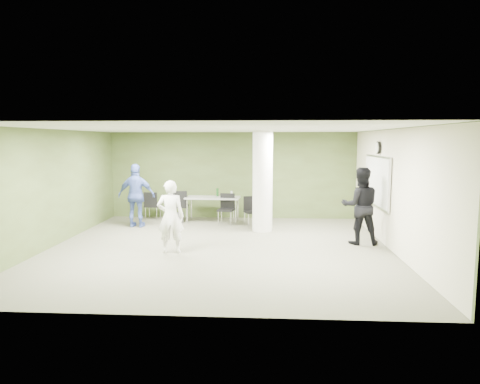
# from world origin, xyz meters

# --- Properties ---
(floor) EXTENTS (8.00, 8.00, 0.00)m
(floor) POSITION_xyz_m (0.00, 0.00, 0.00)
(floor) COLOR #515140
(floor) RESTS_ON ground
(ceiling) EXTENTS (8.00, 8.00, 0.00)m
(ceiling) POSITION_xyz_m (0.00, 0.00, 2.80)
(ceiling) COLOR white
(ceiling) RESTS_ON wall_back
(wall_back) EXTENTS (8.00, 2.80, 0.02)m
(wall_back) POSITION_xyz_m (0.00, 4.00, 1.40)
(wall_back) COLOR #434F25
(wall_back) RESTS_ON floor
(wall_left) EXTENTS (0.02, 8.00, 2.80)m
(wall_left) POSITION_xyz_m (-4.00, 0.00, 1.40)
(wall_left) COLOR #434F25
(wall_left) RESTS_ON floor
(wall_right_cream) EXTENTS (0.02, 8.00, 2.80)m
(wall_right_cream) POSITION_xyz_m (4.00, 0.00, 1.40)
(wall_right_cream) COLOR beige
(wall_right_cream) RESTS_ON floor
(column) EXTENTS (0.56, 0.56, 2.80)m
(column) POSITION_xyz_m (1.00, 2.00, 1.40)
(column) COLOR silver
(column) RESTS_ON floor
(whiteboard) EXTENTS (0.05, 2.30, 1.30)m
(whiteboard) POSITION_xyz_m (3.92, 1.20, 1.50)
(whiteboard) COLOR silver
(whiteboard) RESTS_ON wall_right_cream
(wall_clock) EXTENTS (0.06, 0.32, 0.32)m
(wall_clock) POSITION_xyz_m (3.92, 1.20, 2.35)
(wall_clock) COLOR black
(wall_clock) RESTS_ON wall_right_cream
(folding_table) EXTENTS (1.70, 0.80, 1.04)m
(folding_table) POSITION_xyz_m (-0.54, 3.18, 0.74)
(folding_table) COLOR gray
(folding_table) RESTS_ON floor
(wastebasket) EXTENTS (0.26, 0.26, 0.31)m
(wastebasket) POSITION_xyz_m (-1.58, 3.06, 0.15)
(wastebasket) COLOR #4C4C4C
(wastebasket) RESTS_ON floor
(chair_back_left) EXTENTS (0.48, 0.48, 0.90)m
(chair_back_left) POSITION_xyz_m (-2.55, 3.45, 0.53)
(chair_back_left) COLOR black
(chair_back_left) RESTS_ON floor
(chair_back_right) EXTENTS (0.53, 0.53, 0.99)m
(chair_back_right) POSITION_xyz_m (-1.58, 3.16, 0.58)
(chair_back_right) COLOR black
(chair_back_right) RESTS_ON floor
(chair_table_left) EXTENTS (0.52, 0.52, 0.93)m
(chair_table_left) POSITION_xyz_m (-0.09, 2.86, 0.54)
(chair_table_left) COLOR black
(chair_table_left) RESTS_ON floor
(chair_table_right) EXTENTS (0.56, 0.56, 0.88)m
(chair_table_right) POSITION_xyz_m (0.67, 2.71, 0.51)
(chair_table_right) COLOR black
(chair_table_right) RESTS_ON floor
(woman_white) EXTENTS (0.65, 0.46, 1.65)m
(woman_white) POSITION_xyz_m (-1.04, -0.52, 0.83)
(woman_white) COLOR white
(woman_white) RESTS_ON floor
(man_black) EXTENTS (0.94, 0.74, 1.89)m
(man_black) POSITION_xyz_m (3.40, 0.60, 0.94)
(man_black) COLOR black
(man_black) RESTS_ON floor
(man_blue) EXTENTS (1.10, 0.49, 1.86)m
(man_blue) POSITION_xyz_m (-2.68, 2.30, 0.93)
(man_blue) COLOR #3D5399
(man_blue) RESTS_ON floor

